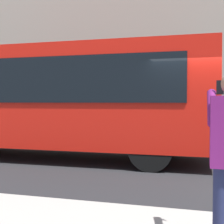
% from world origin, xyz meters
% --- Properties ---
extents(ground_plane, '(60.00, 60.00, 0.00)m').
position_xyz_m(ground_plane, '(0.00, 0.00, 0.00)').
color(ground_plane, '#232326').
extents(red_bus, '(9.05, 2.54, 3.08)m').
position_xyz_m(red_bus, '(4.27, -0.46, 1.68)').
color(red_bus, red).
rests_on(red_bus, ground_plane).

